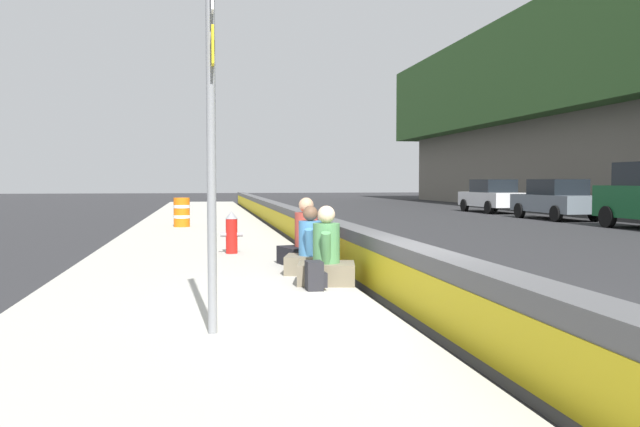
# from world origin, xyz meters

# --- Properties ---
(ground_plane) EXTENTS (160.00, 160.00, 0.00)m
(ground_plane) POSITION_xyz_m (0.00, 0.00, 0.00)
(ground_plane) COLOR #2B2B2D
(ground_plane) RESTS_ON ground
(sidewalk_strip) EXTENTS (80.00, 4.40, 0.14)m
(sidewalk_strip) POSITION_xyz_m (0.00, 2.65, 0.07)
(sidewalk_strip) COLOR #B5B2A8
(sidewalk_strip) RESTS_ON ground_plane
(jersey_barrier) EXTENTS (76.00, 0.45, 0.85)m
(jersey_barrier) POSITION_xyz_m (0.00, 0.00, 0.42)
(jersey_barrier) COLOR #545456
(jersey_barrier) RESTS_ON ground_plane
(route_sign_post) EXTENTS (0.44, 0.09, 3.60)m
(route_sign_post) POSITION_xyz_m (-1.21, 2.48, 2.21)
(route_sign_post) COLOR gray
(route_sign_post) RESTS_ON sidewalk_strip
(fire_hydrant) EXTENTS (0.26, 0.46, 0.88)m
(fire_hydrant) POSITION_xyz_m (5.97, 1.99, 0.59)
(fire_hydrant) COLOR red
(fire_hydrant) RESTS_ON sidewalk_strip
(seated_person_foreground) EXTENTS (0.85, 0.95, 1.15)m
(seated_person_foreground) POSITION_xyz_m (1.68, 0.80, 0.50)
(seated_person_foreground) COLOR #706651
(seated_person_foreground) RESTS_ON sidewalk_strip
(seated_person_middle) EXTENTS (0.85, 0.93, 1.10)m
(seated_person_middle) POSITION_xyz_m (2.77, 0.86, 0.49)
(seated_person_middle) COLOR #706651
(seated_person_middle) RESTS_ON sidewalk_strip
(seated_person_rear) EXTENTS (0.94, 1.03, 1.21)m
(seated_person_rear) POSITION_xyz_m (3.95, 0.74, 0.52)
(seated_person_rear) COLOR black
(seated_person_rear) RESTS_ON sidewalk_strip
(backpack) EXTENTS (0.32, 0.28, 0.40)m
(backpack) POSITION_xyz_m (1.17, 1.05, 0.33)
(backpack) COLOR #232328
(backpack) RESTS_ON sidewalk_strip
(construction_barrel) EXTENTS (0.54, 0.54, 0.95)m
(construction_barrel) POSITION_xyz_m (14.22, 3.26, 0.62)
(construction_barrel) COLOR orange
(construction_barrel) RESTS_ON sidewalk_strip
(parked_car_fourth) EXTENTS (4.56, 2.07, 1.71)m
(parked_car_fourth) POSITION_xyz_m (17.86, -12.11, 0.86)
(parked_car_fourth) COLOR slate
(parked_car_fourth) RESTS_ON ground_plane
(parked_car_midline) EXTENTS (4.55, 2.04, 1.71)m
(parked_car_midline) POSITION_xyz_m (24.10, -12.11, 0.86)
(parked_car_midline) COLOR silver
(parked_car_midline) RESTS_ON ground_plane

